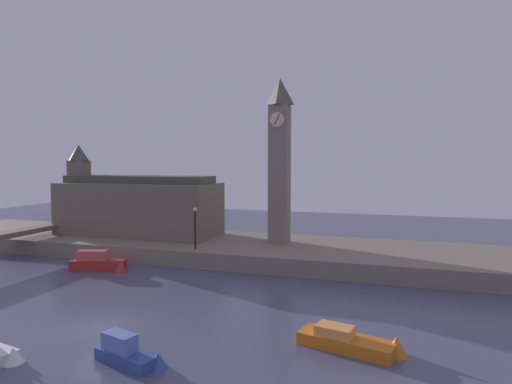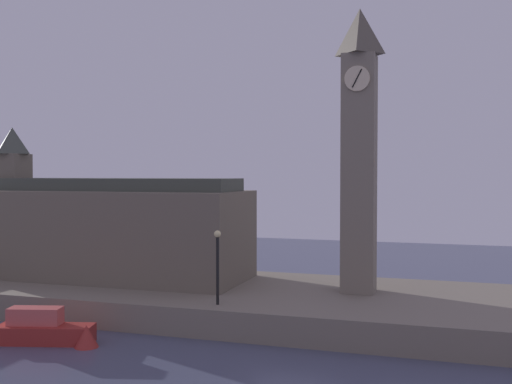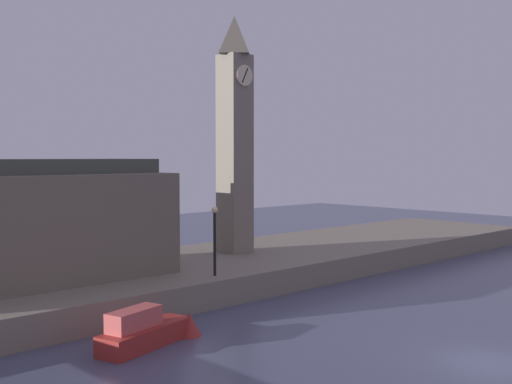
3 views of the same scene
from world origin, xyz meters
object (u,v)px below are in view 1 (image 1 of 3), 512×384
parliament_hall (136,206)px  boat_patrol_orange (359,343)px  clock_tower (280,159)px  streetlamp (195,223)px  boat_dinghy_red (101,263)px  boat_tour_blue (132,354)px

parliament_hall → boat_patrol_orange: 32.38m
clock_tower → streetlamp: (-6.45, -5.55, -5.87)m
boat_patrol_orange → boat_dinghy_red: 24.70m
boat_dinghy_red → boat_tour_blue: (12.70, -14.39, -0.15)m
clock_tower → streetlamp: bearing=-139.3°
clock_tower → streetlamp: clock_tower is taller
clock_tower → boat_dinghy_red: clock_tower is taller
clock_tower → boat_tour_blue: (-0.77, -24.13, -9.28)m
parliament_hall → streetlamp: 11.35m
streetlamp → boat_patrol_orange: streetlamp is taller
boat_dinghy_red → streetlamp: bearing=30.8°
clock_tower → boat_patrol_orange: (9.26, -19.38, -9.36)m
streetlamp → boat_dinghy_red: streetlamp is taller
parliament_hall → boat_tour_blue: size_ratio=4.33×
clock_tower → boat_dinghy_red: bearing=-144.1°
clock_tower → parliament_hall: 17.08m
parliament_hall → boat_tour_blue: parliament_hall is taller
parliament_hall → boat_patrol_orange: parliament_hall is taller
parliament_hall → boat_dinghy_red: size_ratio=3.19×
boat_dinghy_red → boat_tour_blue: size_ratio=1.36×
parliament_hall → boat_tour_blue: bearing=-57.3°
boat_patrol_orange → boat_tour_blue: bearing=-154.7°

